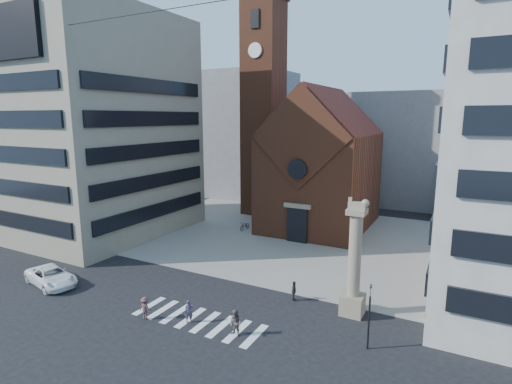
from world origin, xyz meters
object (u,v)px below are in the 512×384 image
white_car (51,276)px  pedestrian_2 (294,291)px  scooter_0 (245,226)px  lion_column (354,269)px  pedestrian_1 (236,323)px  traffic_light (369,315)px  pedestrian_0 (189,312)px

white_car → pedestrian_2: bearing=-58.6°
pedestrian_2 → scooter_0: bearing=20.6°
lion_column → pedestrian_1: 9.25m
traffic_light → pedestrian_1: traffic_light is taller
traffic_light → pedestrian_1: bearing=-162.4°
pedestrian_1 → pedestrian_0: bearing=-167.2°
white_car → pedestrian_2: pedestrian_2 is taller
lion_column → scooter_0: lion_column is taller
lion_column → pedestrian_0: lion_column is taller
white_car → pedestrian_1: pedestrian_1 is taller
white_car → scooter_0: white_car is taller
traffic_light → pedestrian_1: size_ratio=2.38×
traffic_light → pedestrian_2: (-6.61, 4.00, -1.49)m
pedestrian_0 → traffic_light: bearing=-22.8°
pedestrian_2 → scooter_0: 20.32m
pedestrian_1 → scooter_0: size_ratio=0.92×
white_car → lion_column: bearing=-62.1°
white_car → scooter_0: (6.33, 22.46, -0.20)m
traffic_light → pedestrian_2: traffic_light is taller
traffic_light → pedestrian_0: traffic_light is taller
traffic_light → scooter_0: traffic_light is taller
pedestrian_2 → lion_column: bearing=-109.7°
pedestrian_2 → white_car: bearing=90.0°
traffic_light → white_car: traffic_light is taller
lion_column → pedestrian_2: size_ratio=5.45×
white_car → pedestrian_1: (18.09, 0.44, 0.14)m
lion_column → pedestrian_1: bearing=-132.6°
scooter_0 → traffic_light: bearing=-40.2°
pedestrian_1 → pedestrian_2: pedestrian_1 is taller
lion_column → pedestrian_2: lion_column is taller
traffic_light → pedestrian_0: 12.16m
pedestrian_2 → scooter_0: size_ratio=0.81×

